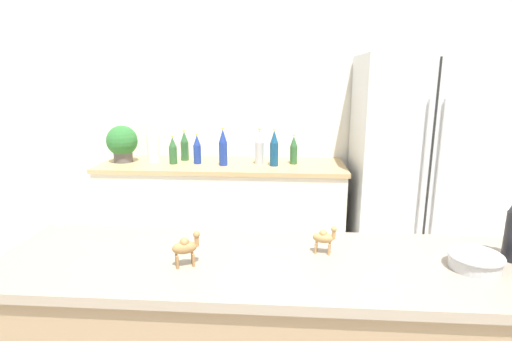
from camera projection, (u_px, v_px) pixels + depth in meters
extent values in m
cube|color=white|center=(283.00, 115.00, 3.50)|extent=(8.00, 0.06, 2.55)
cube|color=silver|center=(223.00, 217.00, 3.41)|extent=(1.98, 0.60, 0.87)
cube|color=tan|center=(222.00, 165.00, 3.30)|extent=(2.01, 0.63, 0.03)
cube|color=silver|center=(413.00, 170.00, 3.14)|extent=(0.91, 0.69, 1.77)
cube|color=black|center=(429.00, 182.00, 2.80)|extent=(0.01, 0.01, 1.69)
cylinder|color=#B2B5BA|center=(424.00, 170.00, 2.77)|extent=(0.02, 0.02, 0.97)
cylinder|color=#B2B5BA|center=(438.00, 170.00, 2.76)|extent=(0.02, 0.02, 0.97)
cube|color=gray|center=(279.00, 265.00, 1.46)|extent=(2.09, 0.59, 0.03)
cylinder|color=#595451|center=(123.00, 157.00, 3.34)|extent=(0.15, 0.15, 0.08)
sphere|color=#2D7033|center=(122.00, 141.00, 3.31)|extent=(0.25, 0.25, 0.25)
cylinder|color=white|center=(153.00, 148.00, 3.33)|extent=(0.10, 0.10, 0.23)
cylinder|color=#2D6033|center=(185.00, 151.00, 3.40)|extent=(0.07, 0.07, 0.16)
cone|color=#2D6033|center=(184.00, 137.00, 3.37)|extent=(0.06, 0.06, 0.09)
cylinder|color=gold|center=(184.00, 131.00, 3.36)|extent=(0.02, 0.02, 0.01)
cylinder|color=#B2B7BC|center=(259.00, 153.00, 3.25)|extent=(0.07, 0.07, 0.18)
cone|color=#B2B7BC|center=(259.00, 136.00, 3.21)|extent=(0.07, 0.07, 0.10)
cylinder|color=gold|center=(259.00, 129.00, 3.20)|extent=(0.03, 0.03, 0.01)
cylinder|color=#2D6033|center=(294.00, 155.00, 3.26)|extent=(0.06, 0.06, 0.15)
cone|color=#2D6033|center=(294.00, 141.00, 3.23)|extent=(0.06, 0.06, 0.08)
cylinder|color=gold|center=(294.00, 135.00, 3.22)|extent=(0.02, 0.02, 0.01)
cylinder|color=navy|center=(197.00, 155.00, 3.27)|extent=(0.06, 0.06, 0.15)
cone|color=navy|center=(197.00, 140.00, 3.24)|extent=(0.06, 0.06, 0.08)
cylinder|color=gold|center=(197.00, 135.00, 3.23)|extent=(0.02, 0.02, 0.01)
cylinder|color=#2D6033|center=(173.00, 155.00, 3.26)|extent=(0.07, 0.07, 0.14)
cone|color=#2D6033|center=(172.00, 142.00, 3.23)|extent=(0.06, 0.06, 0.08)
cylinder|color=gold|center=(172.00, 137.00, 3.22)|extent=(0.02, 0.02, 0.01)
cylinder|color=navy|center=(223.00, 154.00, 3.20)|extent=(0.07, 0.07, 0.19)
cone|color=navy|center=(223.00, 136.00, 3.16)|extent=(0.06, 0.06, 0.11)
cylinder|color=gold|center=(223.00, 128.00, 3.15)|extent=(0.02, 0.02, 0.01)
cylinder|color=navy|center=(274.00, 155.00, 3.18)|extent=(0.07, 0.07, 0.18)
cone|color=navy|center=(274.00, 137.00, 3.15)|extent=(0.06, 0.06, 0.10)
cylinder|color=gold|center=(274.00, 130.00, 3.14)|extent=(0.02, 0.02, 0.01)
cylinder|color=#B7BABF|center=(475.00, 262.00, 1.39)|extent=(0.17, 0.17, 0.05)
torus|color=#B7BABF|center=(476.00, 256.00, 1.39)|extent=(0.19, 0.19, 0.01)
ellipsoid|color=#A87F4C|center=(323.00, 238.00, 1.50)|extent=(0.08, 0.05, 0.04)
sphere|color=#A87F4C|center=(323.00, 233.00, 1.50)|extent=(0.03, 0.03, 0.03)
cylinder|color=#A87F4C|center=(334.00, 234.00, 1.49)|extent=(0.01, 0.01, 0.04)
sphere|color=#A87F4C|center=(334.00, 229.00, 1.48)|extent=(0.02, 0.02, 0.02)
cylinder|color=#A87F4C|center=(330.00, 247.00, 1.52)|extent=(0.01, 0.01, 0.04)
cylinder|color=#A87F4C|center=(329.00, 250.00, 1.49)|extent=(0.01, 0.01, 0.04)
cylinder|color=#A87F4C|center=(316.00, 246.00, 1.53)|extent=(0.01, 0.01, 0.04)
cylinder|color=#A87F4C|center=(316.00, 248.00, 1.51)|extent=(0.01, 0.01, 0.04)
ellipsoid|color=olive|center=(184.00, 248.00, 1.40)|extent=(0.10, 0.07, 0.04)
sphere|color=olive|center=(184.00, 242.00, 1.39)|extent=(0.03, 0.03, 0.03)
cylinder|color=olive|center=(197.00, 240.00, 1.41)|extent=(0.02, 0.02, 0.04)
sphere|color=olive|center=(196.00, 234.00, 1.40)|extent=(0.02, 0.02, 0.02)
cylinder|color=olive|center=(192.00, 257.00, 1.43)|extent=(0.01, 0.01, 0.05)
cylinder|color=olive|center=(194.00, 260.00, 1.40)|extent=(0.01, 0.01, 0.05)
cylinder|color=olive|center=(177.00, 259.00, 1.41)|extent=(0.01, 0.01, 0.05)
cylinder|color=olive|center=(178.00, 263.00, 1.39)|extent=(0.01, 0.01, 0.05)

